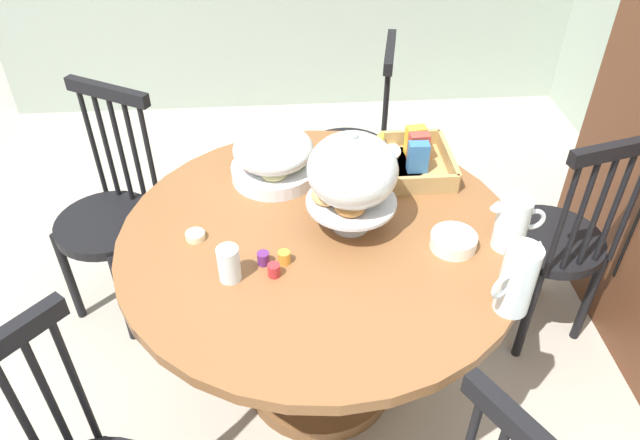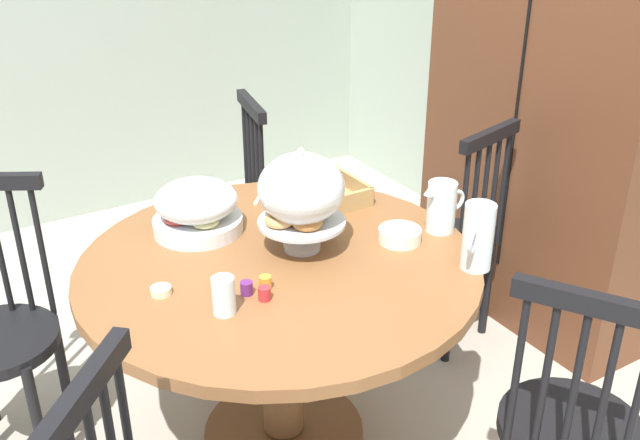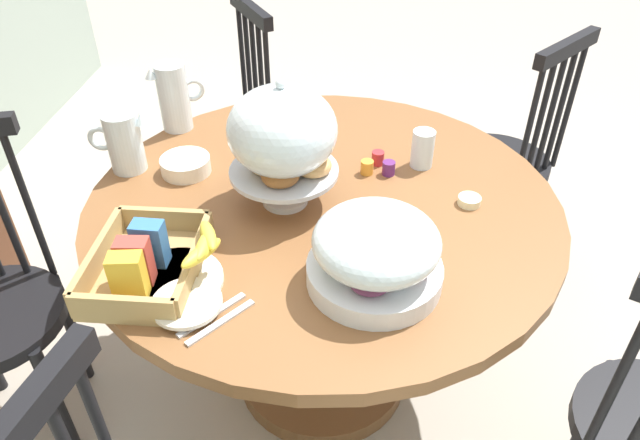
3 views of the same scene
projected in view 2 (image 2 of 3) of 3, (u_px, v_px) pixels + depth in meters
The scene contains 21 objects.
wooden_armoire at pixel (566, 98), 2.98m from camera, with size 1.18×0.60×1.96m.
dining_table at pixel (281, 314), 2.34m from camera, with size 1.26×1.26×0.74m.
windsor_chair_by_cabinet at pixel (569, 434), 1.97m from camera, with size 0.46×0.45×0.97m.
windsor_chair_facing_door at pixel (450, 243), 2.97m from camera, with size 0.42×0.42×0.97m.
windsor_chair_far_side at pixel (226, 218), 3.17m from camera, with size 0.41×0.41×0.97m.
pastry_stand_with_dome at pixel (301, 192), 2.23m from camera, with size 0.28×0.28×0.34m.
fruit_platter_covered at pixel (197, 208), 2.39m from camera, with size 0.30×0.30×0.18m.
orange_juice_pitcher at pixel (478, 239), 2.17m from camera, with size 0.11×0.16×0.21m.
milk_pitcher at pixel (441, 209), 2.40m from camera, with size 0.10×0.18×0.17m.
cereal_basket at pixel (320, 186), 2.66m from camera, with size 0.32×0.30×0.12m.
china_plate_large at pixel (306, 197), 2.67m from camera, with size 0.22×0.22×0.01m, color white.
china_plate_small at pixel (284, 190), 2.70m from camera, with size 0.15×0.15×0.01m, color white.
cereal_bowl at pixel (400, 235), 2.35m from camera, with size 0.14×0.14×0.04m, color white.
drinking_glass at pixel (224, 296), 1.96m from camera, with size 0.06×0.06×0.11m, color silver.
butter_dish at pixel (161, 291), 2.07m from camera, with size 0.06×0.06×0.02m, color beige.
jam_jar_strawberry at pixel (264, 293), 2.04m from camera, with size 0.04×0.04×0.04m, color #B7282D.
jam_jar_apricot at pixel (265, 282), 2.09m from camera, with size 0.04×0.04×0.04m, color orange.
jam_jar_grape at pixel (247, 288), 2.06m from camera, with size 0.04×0.04×0.04m, color #5B2366.
table_knife at pixel (269, 195), 2.69m from camera, with size 0.17×0.01×0.01m, color silver.
dinner_fork at pixel (261, 195), 2.69m from camera, with size 0.17×0.01×0.01m, color silver.
soup_spoon at pixel (343, 200), 2.65m from camera, with size 0.17×0.01×0.01m, color silver.
Camera 2 is at (1.60, -0.88, 1.84)m, focal length 40.52 mm.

